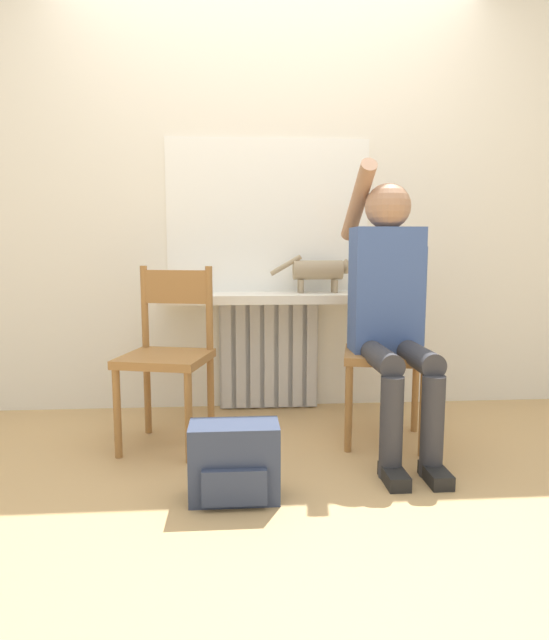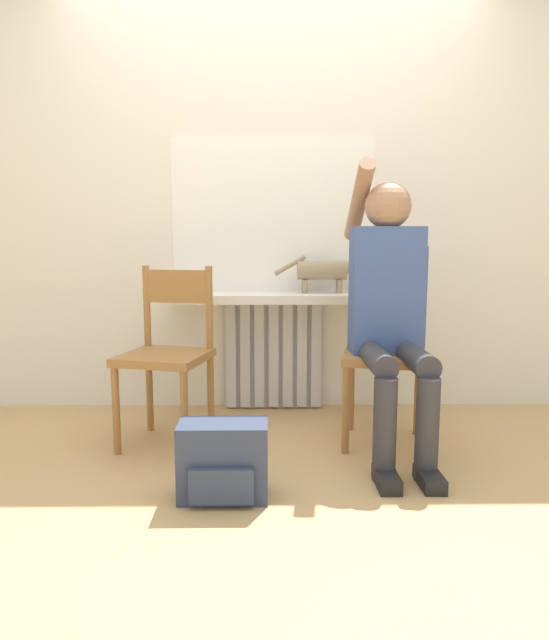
{
  "view_description": "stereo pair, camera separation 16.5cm",
  "coord_description": "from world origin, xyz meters",
  "px_view_note": "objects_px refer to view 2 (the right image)",
  "views": [
    {
      "loc": [
        -0.2,
        -2.08,
        0.98
      ],
      "look_at": [
        0.0,
        0.67,
        0.61
      ],
      "focal_mm": 30.0,
      "sensor_mm": 36.0,
      "label": 1
    },
    {
      "loc": [
        -0.04,
        -2.08,
        0.98
      ],
      "look_at": [
        0.0,
        0.67,
        0.61
      ],
      "focal_mm": 30.0,
      "sensor_mm": 36.0,
      "label": 2
    }
  ],
  "objects_px": {
    "backpack": "(223,461)",
    "person": "(390,301)",
    "cat": "(324,271)",
    "chair_right": "(385,351)",
    "chair_left": "(168,351)"
  },
  "relations": [
    {
      "from": "backpack",
      "to": "person",
      "type": "bearing_deg",
      "value": 34.42
    },
    {
      "from": "cat",
      "to": "backpack",
      "type": "distance_m",
      "value": 1.43
    },
    {
      "from": "chair_left",
      "to": "person",
      "type": "distance_m",
      "value": 1.12
    },
    {
      "from": "chair_left",
      "to": "cat",
      "type": "height_order",
      "value": "cat"
    },
    {
      "from": "cat",
      "to": "chair_right",
      "type": "bearing_deg",
      "value": -63.21
    },
    {
      "from": "chair_right",
      "to": "backpack",
      "type": "bearing_deg",
      "value": -127.72
    },
    {
      "from": "chair_right",
      "to": "cat",
      "type": "height_order",
      "value": "cat"
    },
    {
      "from": "chair_left",
      "to": "cat",
      "type": "bearing_deg",
      "value": 45.4
    },
    {
      "from": "chair_left",
      "to": "cat",
      "type": "distance_m",
      "value": 1.05
    },
    {
      "from": "chair_right",
      "to": "cat",
      "type": "bearing_deg",
      "value": 129.76
    },
    {
      "from": "person",
      "to": "cat",
      "type": "relative_size",
      "value": 2.85
    },
    {
      "from": "chair_left",
      "to": "person",
      "type": "relative_size",
      "value": 0.64
    },
    {
      "from": "chair_right",
      "to": "cat",
      "type": "xyz_separation_m",
      "value": [
        -0.26,
        0.51,
        0.38
      ]
    },
    {
      "from": "chair_left",
      "to": "backpack",
      "type": "height_order",
      "value": "chair_left"
    },
    {
      "from": "chair_left",
      "to": "backpack",
      "type": "bearing_deg",
      "value": -48.48
    }
  ]
}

